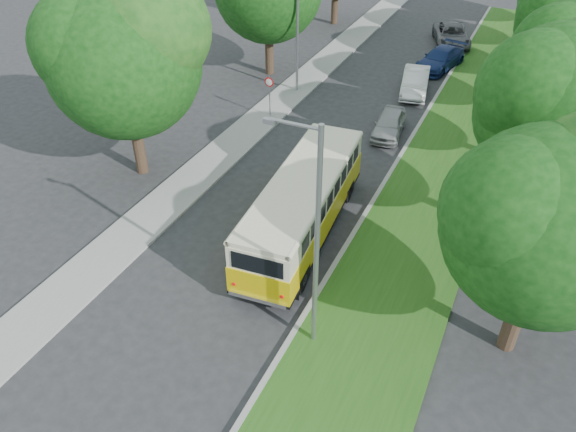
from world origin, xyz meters
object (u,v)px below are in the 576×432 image
at_px(car_silver, 389,124).
at_px(car_blue, 440,59).
at_px(vintage_bus, 303,207).
at_px(car_white, 415,82).
at_px(lamppost_near, 314,237).
at_px(lamppost_far, 296,25).
at_px(car_grey, 452,35).

distance_m(car_silver, car_blue, 10.80).
distance_m(vintage_bus, car_white, 16.28).
distance_m(lamppost_near, car_silver, 15.90).
height_order(lamppost_near, vintage_bus, lamppost_near).
bearing_deg(lamppost_near, car_silver, 97.10).
relative_size(lamppost_near, car_silver, 2.14).
height_order(car_silver, car_blue, car_blue).
relative_size(lamppost_far, car_grey, 1.45).
xyz_separation_m(lamppost_near, car_grey, (-1.85, 31.35, -3.65)).
distance_m(vintage_bus, car_silver, 10.23).
distance_m(lamppost_far, car_grey, 15.05).
distance_m(lamppost_near, vintage_bus, 6.47).
bearing_deg(vintage_bus, car_blue, 82.85).
bearing_deg(lamppost_far, lamppost_near, -64.29).
xyz_separation_m(vintage_bus, car_white, (0.50, 16.26, -0.69)).
bearing_deg(car_blue, car_white, -82.31).
xyz_separation_m(car_silver, car_blue, (0.37, 10.80, 0.05)).
height_order(lamppost_near, lamppost_far, lamppost_near).
relative_size(lamppost_near, car_white, 1.81).
relative_size(vintage_bus, car_grey, 1.83).
relative_size(lamppost_near, car_blue, 1.69).
bearing_deg(car_blue, car_grey, 107.39).
bearing_deg(car_grey, lamppost_near, -104.87).
bearing_deg(lamppost_near, car_grey, 93.38).
bearing_deg(car_white, lamppost_near, -94.65).
bearing_deg(lamppost_far, car_silver, -24.33).
distance_m(lamppost_far, car_blue, 11.15).
height_order(lamppost_far, vintage_bus, lamppost_far).
height_order(car_white, car_grey, car_white).
bearing_deg(car_blue, lamppost_near, -72.68).
relative_size(lamppost_near, lamppost_far, 1.07).
bearing_deg(car_grey, car_silver, -108.46).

